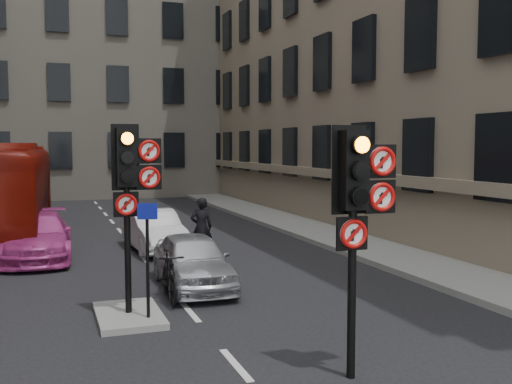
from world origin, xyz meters
TOP-DOWN VIEW (x-y plane):
  - pavement_right at (7.20, 12.00)m, footprint 3.00×50.00m
  - centre_island at (-1.20, 5.00)m, footprint 1.20×2.00m
  - building_far at (0.00, 38.00)m, footprint 30.00×14.00m
  - signal_near at (1.49, 0.99)m, footprint 0.91×0.40m
  - signal_far at (-1.11, 4.99)m, footprint 0.91×0.40m
  - car_silver at (0.53, 7.00)m, footprint 1.60×3.77m
  - car_white at (0.51, 12.23)m, footprint 1.58×3.94m
  - car_pink at (-2.91, 11.90)m, footprint 1.99×4.62m
  - bus_red at (-4.11, 16.53)m, footprint 3.27×12.20m
  - motorcycle at (-0.22, 6.00)m, footprint 0.59×1.81m
  - motorcyclist at (1.64, 10.64)m, footprint 0.69×0.50m
  - info_sign at (-0.90, 4.52)m, footprint 0.36×0.15m

SIDE VIEW (x-z plane):
  - centre_island at x=-1.20m, z-range 0.00..0.12m
  - pavement_right at x=7.20m, z-range 0.00..0.16m
  - motorcycle at x=-0.22m, z-range 0.00..1.08m
  - car_silver at x=0.53m, z-range 0.00..1.27m
  - car_white at x=0.51m, z-range 0.00..1.27m
  - car_pink at x=-2.91m, z-range 0.00..1.32m
  - motorcyclist at x=1.64m, z-range 0.00..1.77m
  - info_sign at x=-0.90m, z-range 0.43..2.55m
  - bus_red at x=-4.11m, z-range 0.00..3.37m
  - signal_near at x=1.49m, z-range 0.79..4.37m
  - signal_far at x=-1.11m, z-range 0.91..4.49m
  - building_far at x=0.00m, z-range 0.00..20.00m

